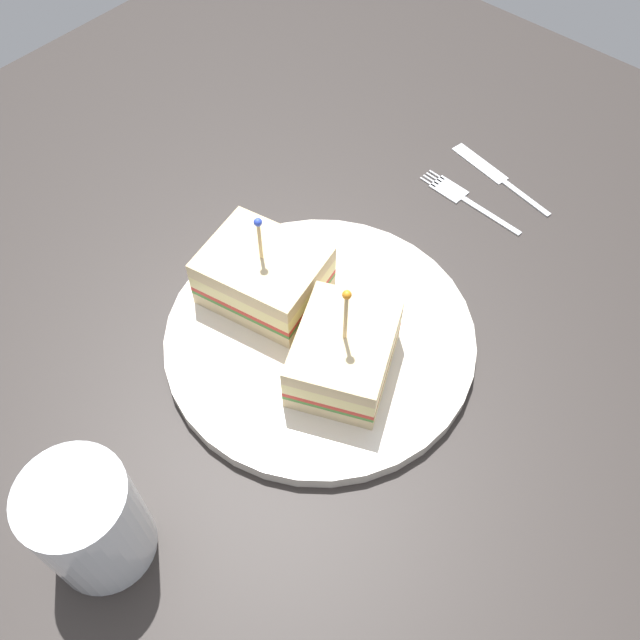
{
  "coord_description": "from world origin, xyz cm",
  "views": [
    {
      "loc": [
        -22.08,
        25.15,
        50.79
      ],
      "look_at": [
        0.0,
        0.0,
        3.37
      ],
      "focal_mm": 38.9,
      "sensor_mm": 36.0,
      "label": 1
    }
  ],
  "objects_px": {
    "fork": "(460,196)",
    "knife": "(495,174)",
    "sandwich_half_front": "(344,354)",
    "sandwich_half_back": "(262,277)",
    "drink_glass": "(92,524)",
    "plate": "(320,338)"
  },
  "relations": [
    {
      "from": "sandwich_half_front",
      "to": "sandwich_half_back",
      "type": "xyz_separation_m",
      "value": [
        0.1,
        -0.01,
        0.0
      ]
    },
    {
      "from": "plate",
      "to": "fork",
      "type": "bearing_deg",
      "value": -87.54
    },
    {
      "from": "knife",
      "to": "fork",
      "type": "bearing_deg",
      "value": 79.16
    },
    {
      "from": "sandwich_half_back",
      "to": "drink_glass",
      "type": "xyz_separation_m",
      "value": [
        -0.07,
        0.23,
        0.0
      ]
    },
    {
      "from": "sandwich_half_back",
      "to": "fork",
      "type": "distance_m",
      "value": 0.24
    },
    {
      "from": "plate",
      "to": "drink_glass",
      "type": "height_order",
      "value": "drink_glass"
    },
    {
      "from": "plate",
      "to": "fork",
      "type": "distance_m",
      "value": 0.23
    },
    {
      "from": "plate",
      "to": "drink_glass",
      "type": "xyz_separation_m",
      "value": [
        -0.0,
        0.24,
        0.04
      ]
    },
    {
      "from": "drink_glass",
      "to": "knife",
      "type": "xyz_separation_m",
      "value": [
        0.0,
        -0.52,
        -0.04
      ]
    },
    {
      "from": "plate",
      "to": "sandwich_half_back",
      "type": "bearing_deg",
      "value": 1.7
    },
    {
      "from": "sandwich_half_back",
      "to": "drink_glass",
      "type": "relative_size",
      "value": 1.16
    },
    {
      "from": "plate",
      "to": "sandwich_half_back",
      "type": "height_order",
      "value": "sandwich_half_back"
    },
    {
      "from": "drink_glass",
      "to": "knife",
      "type": "relative_size",
      "value": 0.74
    },
    {
      "from": "plate",
      "to": "sandwich_half_front",
      "type": "height_order",
      "value": "sandwich_half_front"
    },
    {
      "from": "knife",
      "to": "plate",
      "type": "bearing_deg",
      "value": 90.03
    },
    {
      "from": "fork",
      "to": "drink_glass",
      "type": "bearing_deg",
      "value": 91.27
    },
    {
      "from": "knife",
      "to": "sandwich_half_back",
      "type": "bearing_deg",
      "value": 76.98
    },
    {
      "from": "drink_glass",
      "to": "knife",
      "type": "height_order",
      "value": "drink_glass"
    },
    {
      "from": "drink_glass",
      "to": "knife",
      "type": "bearing_deg",
      "value": -89.93
    },
    {
      "from": "plate",
      "to": "sandwich_half_back",
      "type": "distance_m",
      "value": 0.07
    },
    {
      "from": "sandwich_half_front",
      "to": "fork",
      "type": "bearing_deg",
      "value": -78.8
    },
    {
      "from": "fork",
      "to": "knife",
      "type": "distance_m",
      "value": 0.05
    }
  ]
}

